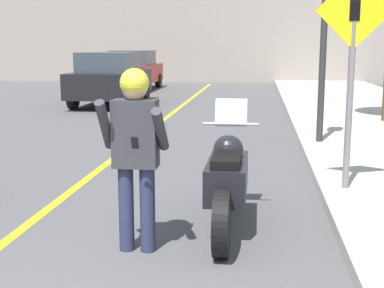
{
  "coord_description": "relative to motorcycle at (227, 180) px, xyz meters",
  "views": [
    {
      "loc": [
        1.81,
        -2.34,
        1.88
      ],
      "look_at": [
        1.12,
        3.23,
        0.84
      ],
      "focal_mm": 50.0,
      "sensor_mm": 36.0,
      "label": 1
    }
  ],
  "objects": [
    {
      "name": "parked_car_black",
      "position": [
        -4.41,
        11.35,
        0.35
      ],
      "size": [
        1.88,
        4.2,
        1.68
      ],
      "color": "black",
      "rests_on": "ground"
    },
    {
      "name": "parked_car_red",
      "position": [
        -5.08,
        17.38,
        0.35
      ],
      "size": [
        1.88,
        4.2,
        1.68
      ],
      "color": "black",
      "rests_on": "ground"
    },
    {
      "name": "person_biker",
      "position": [
        -0.79,
        -0.77,
        0.53
      ],
      "size": [
        0.59,
        0.47,
        1.69
      ],
      "color": "#282D4C",
      "rests_on": "ground"
    },
    {
      "name": "traffic_light",
      "position": [
        1.44,
        4.55,
        2.08
      ],
      "size": [
        0.26,
        0.3,
        3.5
      ],
      "color": "#2D2D30",
      "rests_on": "sidewalk_curb"
    },
    {
      "name": "road_center_line",
      "position": [
        -2.11,
        2.96,
        -0.5
      ],
      "size": [
        0.12,
        36.0,
        0.01
      ],
      "color": "yellow",
      "rests_on": "ground"
    },
    {
      "name": "motorcycle",
      "position": [
        0.0,
        0.0,
        0.0
      ],
      "size": [
        0.62,
        2.21,
        1.29
      ],
      "color": "black",
      "rests_on": "ground"
    },
    {
      "name": "crossing_sign",
      "position": [
        1.4,
        1.24,
        1.2
      ],
      "size": [
        0.91,
        0.08,
        2.6
      ],
      "color": "slate",
      "rests_on": "sidewalk_curb"
    }
  ]
}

